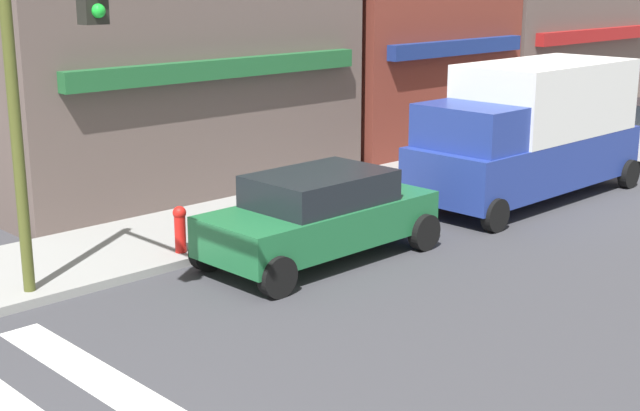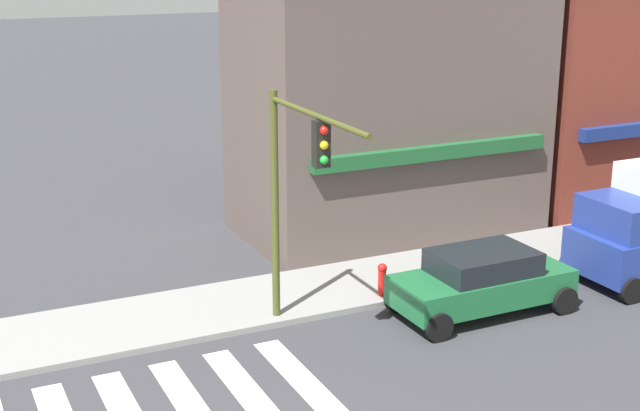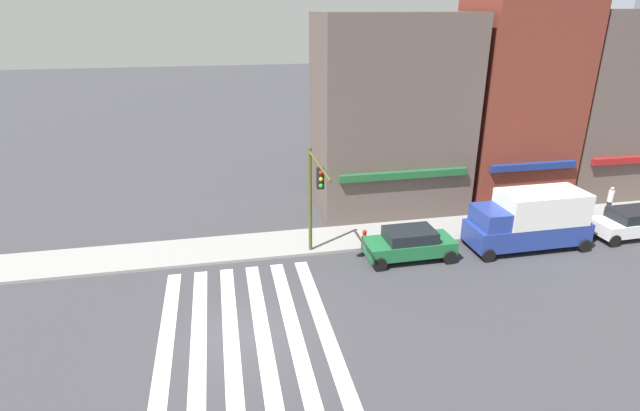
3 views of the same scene
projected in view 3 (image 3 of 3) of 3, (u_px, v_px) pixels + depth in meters
name	position (u px, v px, depth m)	size (l,w,h in m)	color
ground_plane	(247.00, 335.00, 19.07)	(200.00, 200.00, 0.00)	#38383D
sidewalk_left	(237.00, 248.00, 25.87)	(120.00, 3.00, 0.15)	gray
crosswalk_stripes	(247.00, 335.00, 19.07)	(6.59, 10.80, 0.01)	silver
storefront_row	(573.00, 104.00, 31.38)	(32.97, 5.30, 13.99)	brown
traffic_signal	(314.00, 189.00, 23.20)	(0.32, 4.55, 5.52)	#474C1E
sedan_green	(409.00, 243.00, 24.62)	(4.42, 2.02, 1.59)	#1E6638
box_truck_blue	(530.00, 219.00, 25.57)	(6.21, 2.42, 3.04)	navy
sedan_white	(633.00, 222.00, 27.03)	(4.45, 2.02, 1.59)	white
pedestrian_red_jacket	(514.00, 210.00, 28.13)	(0.32, 0.32, 1.77)	#23232D
pedestrian_white_shirt	(610.00, 200.00, 29.50)	(0.32, 0.32, 1.77)	#23232D
fire_hydrant	(364.00, 236.00, 25.91)	(0.24, 0.24, 0.84)	red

